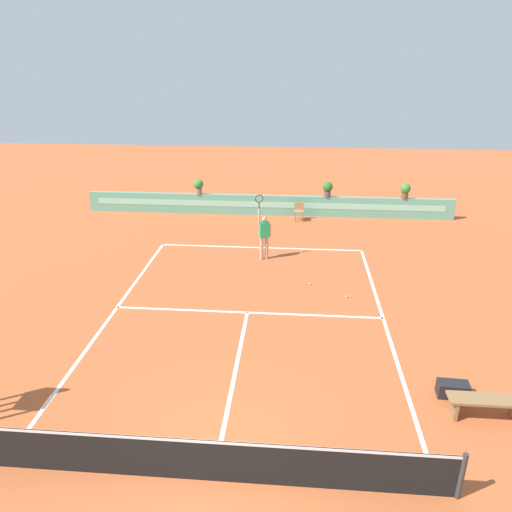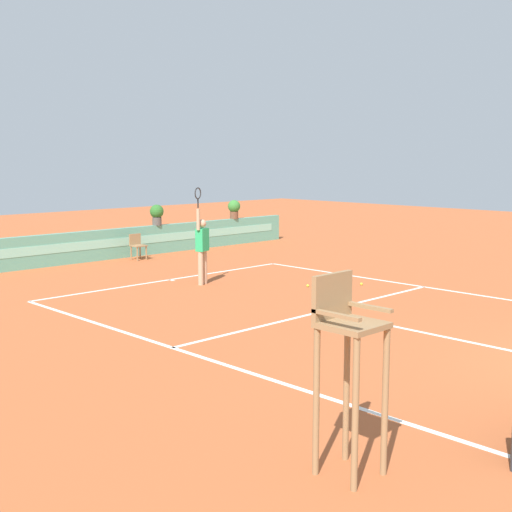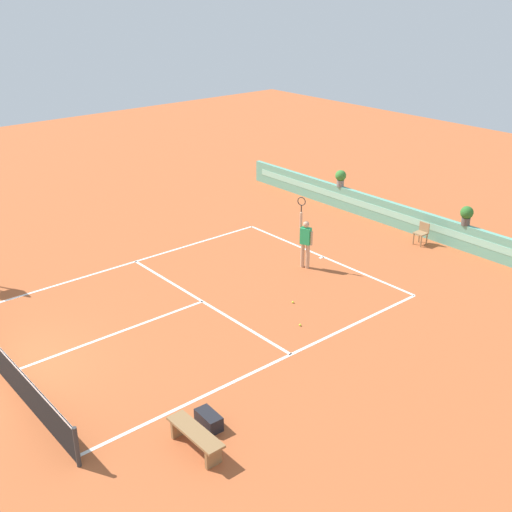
# 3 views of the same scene
# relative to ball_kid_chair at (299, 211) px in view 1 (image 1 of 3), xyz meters

# --- Properties ---
(ground_plane) EXTENTS (60.00, 60.00, 0.00)m
(ground_plane) POSITION_rel_ball_kid_chair_xyz_m (-1.56, -9.66, -0.48)
(ground_plane) COLOR #B2562D
(court_lines) EXTENTS (8.32, 11.94, 0.01)m
(court_lines) POSITION_rel_ball_kid_chair_xyz_m (-1.56, -8.94, -0.47)
(court_lines) COLOR white
(court_lines) RESTS_ON ground
(net) EXTENTS (8.92, 0.10, 1.00)m
(net) POSITION_rel_ball_kid_chair_xyz_m (-1.56, -15.66, 0.03)
(net) COLOR #333333
(net) RESTS_ON ground
(back_wall_barrier) EXTENTS (18.00, 0.21, 1.00)m
(back_wall_barrier) POSITION_rel_ball_kid_chair_xyz_m (-1.56, 0.73, 0.02)
(back_wall_barrier) COLOR #60A88E
(back_wall_barrier) RESTS_ON ground
(ball_kid_chair) EXTENTS (0.44, 0.44, 0.85)m
(ball_kid_chair) POSITION_rel_ball_kid_chair_xyz_m (0.00, 0.00, 0.00)
(ball_kid_chair) COLOR #99754C
(ball_kid_chair) RESTS_ON ground
(bench_courtside) EXTENTS (1.60, 0.44, 0.51)m
(bench_courtside) POSITION_rel_ball_kid_chair_xyz_m (4.03, -13.48, -0.10)
(bench_courtside) COLOR olive
(bench_courtside) RESTS_ON ground
(gear_bag) EXTENTS (0.72, 0.40, 0.36)m
(gear_bag) POSITION_rel_ball_kid_chair_xyz_m (3.57, -12.79, -0.30)
(gear_bag) COLOR black
(gear_bag) RESTS_ON ground
(tennis_player) EXTENTS (0.59, 0.33, 2.58)m
(tennis_player) POSITION_rel_ball_kid_chair_xyz_m (-1.34, -4.94, 0.57)
(tennis_player) COLOR tan
(tennis_player) RESTS_ON ground
(tennis_ball_near_baseline) EXTENTS (0.07, 0.07, 0.07)m
(tennis_ball_near_baseline) POSITION_rel_ball_kid_chair_xyz_m (0.38, -7.14, -0.44)
(tennis_ball_near_baseline) COLOR #CCE033
(tennis_ball_near_baseline) RESTS_ON ground
(tennis_ball_mid_court) EXTENTS (0.07, 0.07, 0.07)m
(tennis_ball_mid_court) POSITION_rel_ball_kid_chair_xyz_m (1.58, -7.98, -0.44)
(tennis_ball_mid_court) COLOR #CCE033
(tennis_ball_mid_court) RESTS_ON ground
(potted_plant_right) EXTENTS (0.48, 0.48, 0.72)m
(potted_plant_right) POSITION_rel_ball_kid_chair_xyz_m (1.35, 0.73, 0.93)
(potted_plant_right) COLOR #514C47
(potted_plant_right) RESTS_ON back_wall_barrier
(potted_plant_left) EXTENTS (0.48, 0.48, 0.72)m
(potted_plant_left) POSITION_rel_ball_kid_chair_xyz_m (-4.96, 0.73, 0.93)
(potted_plant_left) COLOR gray
(potted_plant_left) RESTS_ON back_wall_barrier
(potted_plant_far_right) EXTENTS (0.48, 0.48, 0.72)m
(potted_plant_far_right) POSITION_rel_ball_kid_chair_xyz_m (5.02, 0.73, 0.93)
(potted_plant_far_right) COLOR brown
(potted_plant_far_right) RESTS_ON back_wall_barrier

